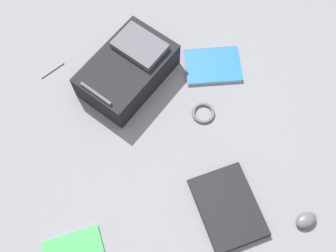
{
  "coord_description": "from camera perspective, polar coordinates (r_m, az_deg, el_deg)",
  "views": [
    {
      "loc": [
        0.72,
        -0.18,
        1.76
      ],
      "look_at": [
        -0.01,
        0.0,
        0.02
      ],
      "focal_mm": 43.11,
      "sensor_mm": 36.0,
      "label": 1
    }
  ],
  "objects": [
    {
      "name": "ground_plane",
      "position": [
        1.91,
        -0.04,
        -0.48
      ],
      "size": [
        3.88,
        3.88,
        0.0
      ],
      "primitive_type": "plane",
      "color": "slate"
    },
    {
      "name": "book_manual",
      "position": [
        2.07,
        6.33,
        8.52
      ],
      "size": [
        0.25,
        0.31,
        0.02
      ],
      "color": "silver",
      "rests_on": "ground_plane"
    },
    {
      "name": "cable_coil",
      "position": [
        1.94,
        5.03,
        1.82
      ],
      "size": [
        0.11,
        0.11,
        0.02
      ],
      "primitive_type": "torus",
      "color": "#4C4C51",
      "rests_on": "ground_plane"
    },
    {
      "name": "computer_mouse",
      "position": [
        1.86,
        18.95,
        -12.48
      ],
      "size": [
        0.08,
        0.11,
        0.04
      ],
      "primitive_type": "ellipsoid",
      "rotation": [
        0.0,
        0.0,
        3.36
      ],
      "color": "#4C4C51",
      "rests_on": "ground_plane"
    },
    {
      "name": "pen_black",
      "position": [
        2.13,
        -15.96,
        7.53
      ],
      "size": [
        0.07,
        0.13,
        0.01
      ],
      "primitive_type": "cylinder",
      "rotation": [
        1.57,
        0.0,
        3.61
      ],
      "color": "black",
      "rests_on": "ground_plane"
    },
    {
      "name": "laptop",
      "position": [
        1.8,
        8.48,
        -11.26
      ],
      "size": [
        0.37,
        0.28,
        0.03
      ],
      "color": "black",
      "rests_on": "ground_plane"
    },
    {
      "name": "backpack",
      "position": [
        1.98,
        -5.66,
        7.95
      ],
      "size": [
        0.52,
        0.54,
        0.18
      ],
      "color": "black",
      "rests_on": "ground_plane"
    }
  ]
}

